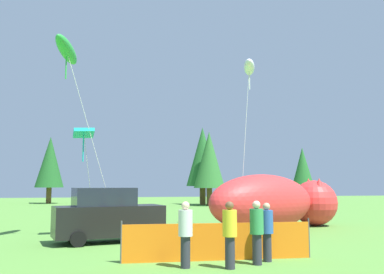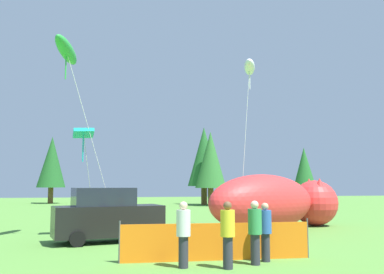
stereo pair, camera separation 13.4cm
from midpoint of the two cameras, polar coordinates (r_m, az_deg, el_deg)
ground_plane at (r=16.38m, az=0.89°, el=-14.58°), size 120.00×120.00×0.00m
parked_car at (r=18.08m, az=-11.38°, el=-10.25°), size 4.63×2.60×2.21m
folding_chair at (r=15.58m, az=10.62°, el=-12.90°), size 0.71×0.71×0.93m
inflatable_cat at (r=22.85m, az=10.79°, el=-8.79°), size 8.81×6.07×2.84m
safety_fence at (r=13.76m, az=3.29°, el=-13.76°), size 6.06×0.21×1.26m
spectator_in_green_shirt at (r=13.69m, az=9.67°, el=-12.03°), size 0.39×0.39×1.79m
spectator_in_grey_shirt at (r=12.49m, az=-1.19°, el=-12.48°), size 0.41×0.41×1.87m
spectator_in_white_shirt at (r=13.10m, az=8.33°, el=-12.12°), size 0.41×0.41×1.87m
spectator_in_black_shirt at (r=12.40m, az=4.74°, el=-12.49°), size 0.41×0.41×1.88m
kite_green_fish at (r=20.00m, az=-16.55°, el=10.98°), size 3.07×2.76×8.80m
kite_teal_diamond at (r=20.00m, az=-14.42°, el=0.32°), size 1.12×1.87×4.87m
kite_white_ghost at (r=25.03m, az=7.48°, el=9.13°), size 1.73×2.17×9.52m
horizon_tree_east at (r=54.18m, az=-18.48°, el=-3.20°), size 3.36×3.36×8.02m
horizon_tree_west at (r=48.58m, az=1.34°, el=-2.66°), size 3.68×3.68×8.78m
horizon_tree_mid at (r=46.42m, az=2.22°, el=-3.08°), size 3.36×3.36×8.01m
horizon_tree_northeast at (r=51.78m, az=14.47°, el=-4.18°), size 2.76×2.76×6.58m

